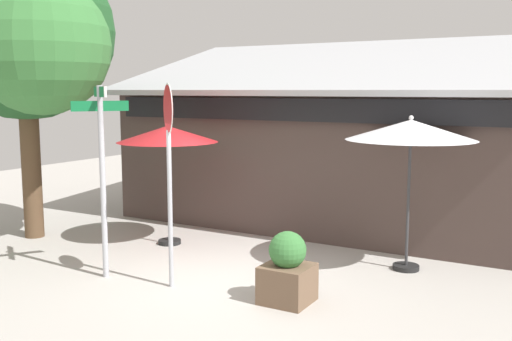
{
  "coord_description": "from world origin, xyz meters",
  "views": [
    {
      "loc": [
        5.04,
        -7.58,
        2.99
      ],
      "look_at": [
        -0.01,
        1.2,
        1.6
      ],
      "focal_mm": 41.26,
      "sensor_mm": 36.0,
      "label": 1
    }
  ],
  "objects_px": {
    "street_sign_post": "(102,161)",
    "patio_umbrella_crimson_left": "(167,136)",
    "stop_sign": "(169,148)",
    "patio_umbrella_ivory_center": "(411,132)",
    "shade_tree": "(28,36)",
    "sidewalk_planter": "(287,271)"
  },
  "relations": [
    {
      "from": "shade_tree",
      "to": "sidewalk_planter",
      "type": "distance_m",
      "value": 6.96
    },
    {
      "from": "patio_umbrella_crimson_left",
      "to": "sidewalk_planter",
      "type": "height_order",
      "value": "patio_umbrella_crimson_left"
    },
    {
      "from": "stop_sign",
      "to": "patio_umbrella_crimson_left",
      "type": "height_order",
      "value": "stop_sign"
    },
    {
      "from": "patio_umbrella_crimson_left",
      "to": "patio_umbrella_ivory_center",
      "type": "height_order",
      "value": "patio_umbrella_ivory_center"
    },
    {
      "from": "stop_sign",
      "to": "street_sign_post",
      "type": "bearing_deg",
      "value": -172.93
    },
    {
      "from": "street_sign_post",
      "to": "stop_sign",
      "type": "xyz_separation_m",
      "value": [
        1.21,
        0.15,
        0.26
      ]
    },
    {
      "from": "patio_umbrella_crimson_left",
      "to": "shade_tree",
      "type": "relative_size",
      "value": 0.4
    },
    {
      "from": "stop_sign",
      "to": "patio_umbrella_ivory_center",
      "type": "height_order",
      "value": "stop_sign"
    },
    {
      "from": "stop_sign",
      "to": "patio_umbrella_ivory_center",
      "type": "relative_size",
      "value": 1.2
    },
    {
      "from": "patio_umbrella_ivory_center",
      "to": "shade_tree",
      "type": "distance_m",
      "value": 7.39
    },
    {
      "from": "patio_umbrella_crimson_left",
      "to": "shade_tree",
      "type": "bearing_deg",
      "value": -157.23
    },
    {
      "from": "sidewalk_planter",
      "to": "patio_umbrella_crimson_left",
      "type": "bearing_deg",
      "value": 153.71
    },
    {
      "from": "street_sign_post",
      "to": "patio_umbrella_crimson_left",
      "type": "xyz_separation_m",
      "value": [
        -0.39,
        2.14,
        0.25
      ]
    },
    {
      "from": "stop_sign",
      "to": "patio_umbrella_crimson_left",
      "type": "distance_m",
      "value": 2.56
    },
    {
      "from": "stop_sign",
      "to": "sidewalk_planter",
      "type": "relative_size",
      "value": 3.01
    },
    {
      "from": "street_sign_post",
      "to": "sidewalk_planter",
      "type": "height_order",
      "value": "street_sign_post"
    },
    {
      "from": "stop_sign",
      "to": "shade_tree",
      "type": "bearing_deg",
      "value": 167.07
    },
    {
      "from": "shade_tree",
      "to": "patio_umbrella_crimson_left",
      "type": "bearing_deg",
      "value": 22.77
    },
    {
      "from": "shade_tree",
      "to": "sidewalk_planter",
      "type": "relative_size",
      "value": 5.74
    },
    {
      "from": "street_sign_post",
      "to": "sidewalk_planter",
      "type": "relative_size",
      "value": 2.99
    },
    {
      "from": "patio_umbrella_crimson_left",
      "to": "sidewalk_planter",
      "type": "xyz_separation_m",
      "value": [
        3.45,
        -1.7,
        -1.67
      ]
    },
    {
      "from": "patio_umbrella_ivory_center",
      "to": "stop_sign",
      "type": "bearing_deg",
      "value": -137.47
    }
  ]
}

